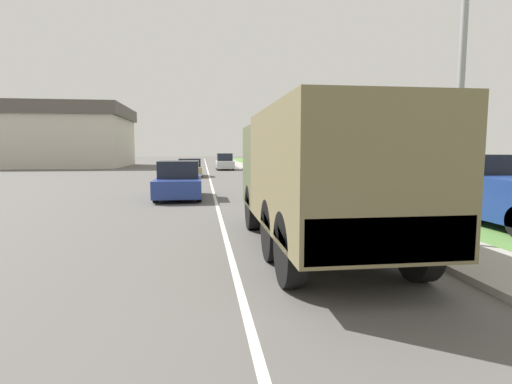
{
  "coord_description": "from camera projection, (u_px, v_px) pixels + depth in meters",
  "views": [
    {
      "loc": [
        -0.53,
        4.87,
        2.1
      ],
      "look_at": [
        0.73,
        14.23,
        1.09
      ],
      "focal_mm": 28.0,
      "sensor_mm": 36.0,
      "label": 1
    }
  ],
  "objects": [
    {
      "name": "lane_centre_stripe",
      "position": [
        208.0,
        174.0,
        34.91
      ],
      "size": [
        0.12,
        120.0,
        0.0
      ],
      "color": "silver",
      "rests_on": "ground"
    },
    {
      "name": "car_nearest_ahead",
      "position": [
        179.0,
        182.0,
        17.21
      ],
      "size": [
        1.91,
        4.1,
        1.62
      ],
      "color": "navy",
      "rests_on": "ground"
    },
    {
      "name": "military_truck",
      "position": [
        318.0,
        172.0,
        8.19
      ],
      "size": [
        2.4,
        6.75,
        2.86
      ],
      "color": "#545B3D",
      "rests_on": "ground"
    },
    {
      "name": "building_distant",
      "position": [
        41.0,
        136.0,
        48.59
      ],
      "size": [
        20.52,
        14.39,
        7.37
      ],
      "color": "beige",
      "rests_on": "ground"
    },
    {
      "name": "pickup_truck",
      "position": [
        495.0,
        190.0,
        11.47
      ],
      "size": [
        2.08,
        5.43,
        1.93
      ],
      "color": "navy",
      "rests_on": "grass_strip_right"
    },
    {
      "name": "sidewalk_right",
      "position": [
        259.0,
        173.0,
        35.5
      ],
      "size": [
        1.8,
        120.0,
        0.12
      ],
      "color": "#9E9B93",
      "rests_on": "ground"
    },
    {
      "name": "ground_plane",
      "position": [
        208.0,
        174.0,
        34.91
      ],
      "size": [
        180.0,
        180.0,
        0.0
      ],
      "primitive_type": "plane",
      "color": "#565451"
    },
    {
      "name": "car_second_ahead",
      "position": [
        190.0,
        168.0,
        31.14
      ],
      "size": [
        1.88,
        4.2,
        1.4
      ],
      "color": "tan",
      "rests_on": "ground"
    },
    {
      "name": "grass_strip_right",
      "position": [
        307.0,
        173.0,
        36.09
      ],
      "size": [
        7.0,
        120.0,
        0.02
      ],
      "color": "#56843D",
      "rests_on": "ground"
    },
    {
      "name": "lamp_post",
      "position": [
        452.0,
        62.0,
        8.09
      ],
      "size": [
        1.69,
        0.24,
        6.18
      ],
      "color": "gray",
      "rests_on": "sidewalk_right"
    },
    {
      "name": "car_third_ahead",
      "position": [
        225.0,
        162.0,
        41.58
      ],
      "size": [
        1.76,
        4.26,
        1.7
      ],
      "color": "#B7BABF",
      "rests_on": "ground"
    }
  ]
}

